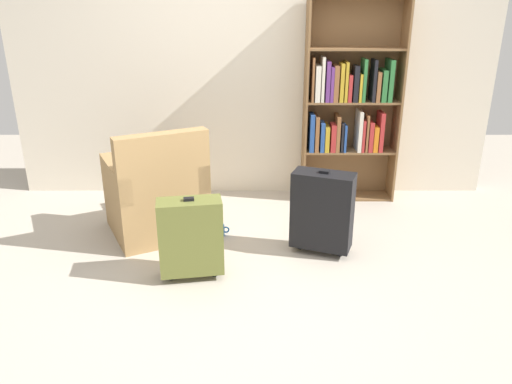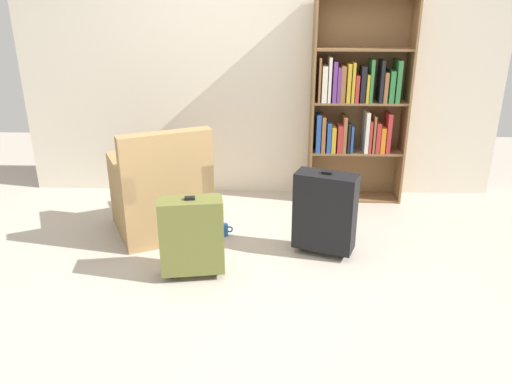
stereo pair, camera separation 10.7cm
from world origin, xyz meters
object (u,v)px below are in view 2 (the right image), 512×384
Objects in this scene: armchair at (161,195)px; suitcase_black at (325,212)px; mug at (224,230)px; suitcase_olive at (192,236)px; bookshelf at (357,104)px.

suitcase_black is at bearing -14.75° from armchair.
armchair is 0.58m from mug.
mug is 0.18× the size of suitcase_black.
mug is 0.20× the size of suitcase_olive.
mug is at bearing -7.19° from armchair.
armchair reaches higher than suitcase_olive.
mug is (-1.15, -0.87, -0.86)m from bookshelf.
armchair reaches higher than suitcase_black.
mug is at bearing -142.74° from bookshelf.
suitcase_black is at bearing 21.67° from suitcase_olive.
suitcase_olive is (-1.29, -1.52, -0.60)m from bookshelf.
suitcase_olive is at bearing -130.43° from bookshelf.
bookshelf is at bearing 49.57° from suitcase_olive.
bookshelf is 1.33m from suitcase_black.
bookshelf is at bearing 37.26° from mug.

